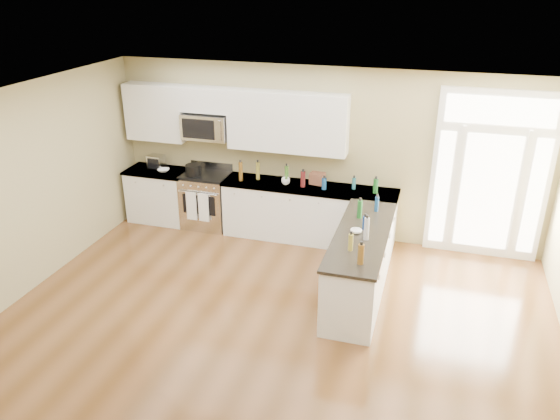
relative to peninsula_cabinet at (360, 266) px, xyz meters
name	(u,v)px	position (x,y,z in m)	size (l,w,h in m)	color
ground	(239,387)	(-0.93, -2.24, -0.43)	(8.00, 8.00, 0.00)	brown
room_shell	(234,247)	(-0.93, -2.24, 1.27)	(8.00, 8.00, 8.00)	tan
back_cabinet_left	(160,197)	(-3.80, 1.45, 0.00)	(1.10, 0.66, 0.94)	silver
back_cabinet_right	(309,215)	(-1.08, 1.45, 0.00)	(2.85, 0.66, 0.94)	silver
peninsula_cabinet	(360,266)	(0.00, 0.00, 0.00)	(0.69, 2.32, 0.94)	silver
upper_cabinet_left	(156,112)	(-3.81, 1.59, 1.49)	(1.04, 0.33, 0.95)	silver
upper_cabinet_right	(287,122)	(-1.50, 1.59, 1.49)	(1.94, 0.33, 0.95)	silver
upper_cabinet_short	(206,99)	(-2.88, 1.59, 1.77)	(0.82, 0.33, 0.40)	silver
microwave	(206,126)	(-2.88, 1.56, 1.33)	(0.78, 0.41, 0.42)	silver
entry_door	(490,176)	(1.62, 1.71, 0.87)	(1.70, 0.10, 2.60)	white
kitchen_range	(207,200)	(-2.90, 1.45, 0.04)	(0.78, 0.69, 1.08)	silver
stockpot	(193,170)	(-3.07, 1.36, 0.61)	(0.26, 0.26, 0.20)	black
toaster_oven	(156,162)	(-3.86, 1.53, 0.62)	(0.27, 0.21, 0.23)	silver
cardboard_box	(317,178)	(-0.98, 1.59, 0.60)	(0.23, 0.17, 0.19)	brown
bowl_left	(163,170)	(-3.66, 1.40, 0.53)	(0.20, 0.20, 0.05)	white
bowl_peninsula	(356,231)	(-0.08, -0.03, 0.53)	(0.15, 0.15, 0.05)	white
cup_counter	(286,181)	(-1.47, 1.42, 0.56)	(0.14, 0.14, 0.11)	white
counter_bottles	(326,198)	(-0.66, 0.75, 0.63)	(2.40, 2.44, 0.32)	#19591E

